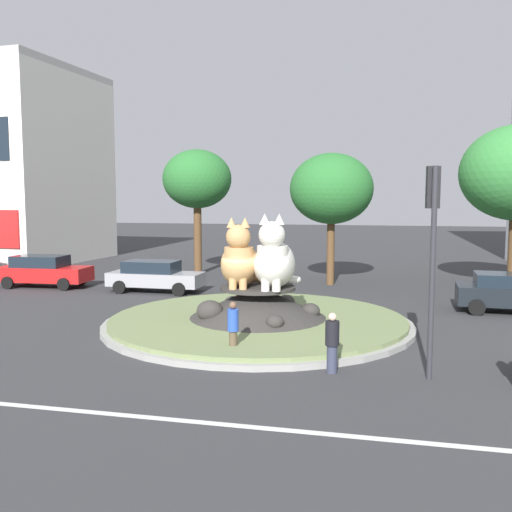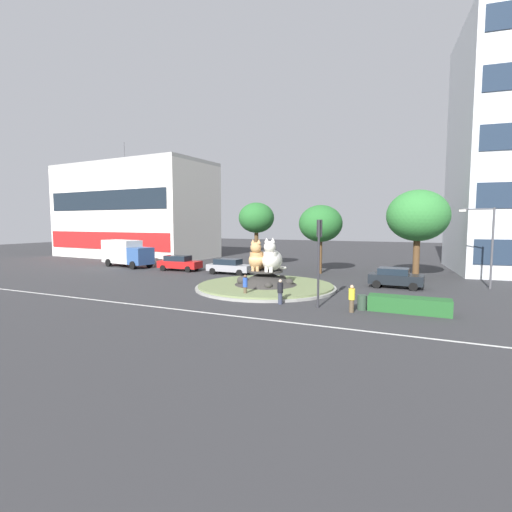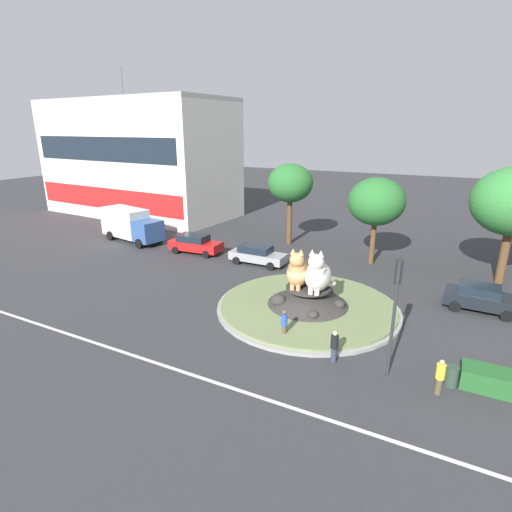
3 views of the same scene
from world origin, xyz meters
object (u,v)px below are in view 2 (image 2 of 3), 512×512
shophouse_block (134,211)px  litter_bin (362,302)px  traffic_light_mast (319,247)px  broadleaf_tree_behind_island (321,224)px  pedestrian_yellow_shirt (352,298)px  third_tree_left (256,218)px  streetlight_arm (488,241)px  pedestrian_black_shirt (280,291)px  second_tree_near_tower (418,216)px  hatchback_near_shophouse (179,263)px  delivery_box_truck (126,253)px  pedestrian_blue_shirt (245,285)px  sedan_on_far_lane (395,277)px  parked_car_right (229,266)px  cat_statue_white (272,259)px  cat_statue_calico (258,259)px

shophouse_block → litter_bin: shophouse_block is taller
traffic_light_mast → broadleaf_tree_behind_island: broadleaf_tree_behind_island is taller
pedestrian_yellow_shirt → litter_bin: pedestrian_yellow_shirt is taller
third_tree_left → streetlight_arm: third_tree_left is taller
pedestrian_black_shirt → pedestrian_yellow_shirt: bearing=-149.4°
second_tree_near_tower → hatchback_near_shophouse: 24.38m
delivery_box_truck → pedestrian_blue_shirt: bearing=-16.3°
sedan_on_far_lane → litter_bin: (-1.19, -9.00, -0.38)m
broadleaf_tree_behind_island → second_tree_near_tower: (9.06, -0.02, 0.73)m
shophouse_block → litter_bin: size_ratio=27.74×
traffic_light_mast → broadleaf_tree_behind_island: bearing=6.8°
broadleaf_tree_behind_island → pedestrian_blue_shirt: (-1.43, -14.46, -4.23)m
third_tree_left → parked_car_right: (0.05, -6.72, -4.89)m
sedan_on_far_lane → parked_car_right: size_ratio=0.90×
third_tree_left → pedestrian_yellow_shirt: 23.64m
cat_statue_white → broadleaf_tree_behind_island: (0.95, 10.74, 2.68)m
litter_bin → parked_car_right: bearing=144.5°
cat_statue_white → shophouse_block: size_ratio=0.11×
pedestrian_black_shirt → parked_car_right: bearing=-13.8°
traffic_light_mast → litter_bin: 4.19m
cat_statue_calico → pedestrian_black_shirt: bearing=28.8°
sedan_on_far_lane → hatchback_near_shophouse: bearing=177.8°
cat_statue_calico → second_tree_near_tower: (11.27, 10.62, 3.45)m
third_tree_left → pedestrian_blue_shirt: (6.82, -16.86, -4.85)m
broadleaf_tree_behind_island → third_tree_left: third_tree_left is taller
pedestrian_black_shirt → sedan_on_far_lane: 11.40m
parked_car_right → pedestrian_blue_shirt: bearing=-56.1°
shophouse_block → pedestrian_black_shirt: size_ratio=15.58×
pedestrian_yellow_shirt → traffic_light_mast: bearing=117.5°
traffic_light_mast → shophouse_block: 41.57m
second_tree_near_tower → delivery_box_truck: (-31.37, -3.72, -4.14)m
cat_statue_calico → hatchback_near_shophouse: size_ratio=0.57×
pedestrian_blue_shirt → parked_car_right: (-6.77, 10.13, -0.05)m
second_tree_near_tower → pedestrian_blue_shirt: bearing=-126.0°
cat_statue_calico → cat_statue_white: cat_statue_white is taller
pedestrian_yellow_shirt → pedestrian_blue_shirt: bearing=120.3°
sedan_on_far_lane → broadleaf_tree_behind_island: bearing=145.0°
sedan_on_far_lane → hatchback_near_shophouse: 22.25m
hatchback_near_shophouse → delivery_box_truck: size_ratio=0.65×
shophouse_block → hatchback_near_shophouse: size_ratio=5.26×
shophouse_block → parked_car_right: shophouse_block is taller
traffic_light_mast → third_tree_left: (-12.23, 17.68, 1.96)m
traffic_light_mast → pedestrian_black_shirt: bearing=85.2°
pedestrian_yellow_shirt → sedan_on_far_lane: 10.04m
cat_statue_calico → pedestrian_blue_shirt: cat_statue_calico is taller
parked_car_right → streetlight_arm: bearing=2.9°
traffic_light_mast → delivery_box_truck: (-26.29, 11.54, -2.07)m
second_tree_near_tower → litter_bin: bearing=-99.6°
second_tree_near_tower → sedan_on_far_lane: size_ratio=1.96×
broadleaf_tree_behind_island → streetlight_arm: bearing=-12.8°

